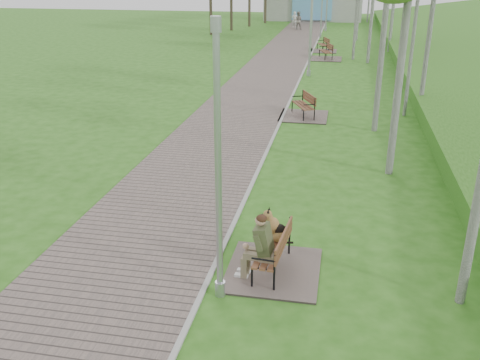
{
  "coord_description": "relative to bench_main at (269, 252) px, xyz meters",
  "views": [
    {
      "loc": [
        2.19,
        -8.82,
        5.42
      ],
      "look_at": [
        0.13,
        1.78,
        1.06
      ],
      "focal_mm": 40.0,
      "sensor_mm": 36.0,
      "label": 1
    }
  ],
  "objects": [
    {
      "name": "walkway",
      "position": [
        -2.79,
        21.61,
        -0.4
      ],
      "size": [
        3.5,
        67.0,
        0.04
      ],
      "primitive_type": "cube",
      "color": "#60544E",
      "rests_on": "ground"
    },
    {
      "name": "bench_second",
      "position": [
        -0.3,
        11.36,
        -0.22
      ],
      "size": [
        1.8,
        2.0,
        1.11
      ],
      "color": "#60544E",
      "rests_on": "ground"
    },
    {
      "name": "lamp_post_third",
      "position": [
        -0.96,
        36.05,
        1.73
      ],
      "size": [
        0.18,
        0.18,
        4.6
      ],
      "color": "#A3A5AB",
      "rests_on": "ground"
    },
    {
      "name": "pedestrian_far",
      "position": [
        -3.27,
        41.22,
        0.37
      ],
      "size": [
        0.82,
        0.67,
        1.59
      ],
      "primitive_type": "imported",
      "rotation": [
        0.0,
        0.0,
        3.23
      ],
      "color": "gray",
      "rests_on": "ground"
    },
    {
      "name": "bench_main",
      "position": [
        0.0,
        0.0,
        0.0
      ],
      "size": [
        1.74,
        1.93,
        1.52
      ],
      "color": "#60544E",
      "rests_on": "ground"
    },
    {
      "name": "bench_far",
      "position": [
        -0.38,
        28.49,
        -0.22
      ],
      "size": [
        1.77,
        1.97,
        1.09
      ],
      "color": "#60544E",
      "rests_on": "ground"
    },
    {
      "name": "kerb",
      "position": [
        -1.04,
        21.61,
        -0.4
      ],
      "size": [
        0.1,
        67.0,
        0.05
      ],
      "primitive_type": "cube",
      "color": "#999993",
      "rests_on": "ground"
    },
    {
      "name": "ground",
      "position": [
        -1.04,
        0.11,
        -0.42
      ],
      "size": [
        120.0,
        120.0,
        0.0
      ],
      "primitive_type": "plane",
      "color": "#285D15",
      "rests_on": "ground"
    },
    {
      "name": "lamp_post_near",
      "position": [
        -0.72,
        -0.93,
        1.79
      ],
      "size": [
        0.18,
        0.18,
        4.74
      ],
      "color": "#A3A5AB",
      "rests_on": "ground"
    },
    {
      "name": "building_north",
      "position": [
        -2.54,
        51.08,
        1.57
      ],
      "size": [
        10.0,
        5.2,
        4.0
      ],
      "color": "#9E9E99",
      "rests_on": "ground"
    },
    {
      "name": "pedestrian_near",
      "position": [
        -3.71,
        42.67,
        0.31
      ],
      "size": [
        0.57,
        0.4,
        1.47
      ],
      "primitive_type": "imported",
      "rotation": [
        0.0,
        0.0,
        3.05
      ],
      "color": "silver",
      "rests_on": "ground"
    },
    {
      "name": "lamp_post_second",
      "position": [
        -0.68,
        19.56,
        2.11
      ],
      "size": [
        0.21,
        0.21,
        5.43
      ],
      "color": "#A3A5AB",
      "rests_on": "ground"
    },
    {
      "name": "bench_third",
      "position": [
        -0.05,
        25.24,
        -0.21
      ],
      "size": [
        1.89,
        2.1,
        1.16
      ],
      "color": "#60544E",
      "rests_on": "ground"
    }
  ]
}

